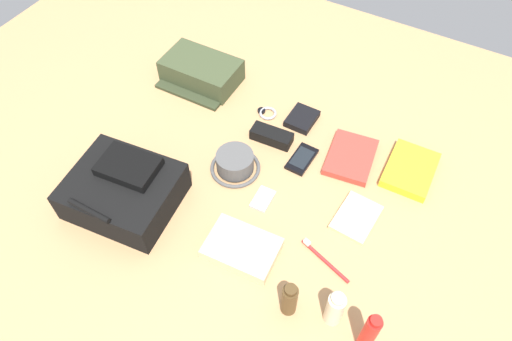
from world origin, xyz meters
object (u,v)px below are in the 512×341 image
object	(u,v)px
backpack	(124,190)
notepad	(356,218)
travel_guidebook	(351,157)
toothbrush	(322,258)
cell_phone	(302,159)
paperback_novel	(410,170)
folded_towel	(242,248)
wallet	(302,119)
bucket_hat	(235,163)
sunscreen_spray	(369,333)
sunglasses_case	(272,136)
toiletry_pouch	(201,72)
lotion_bottle	(335,309)
wristwatch	(267,113)
cologne_bottle	(289,299)
media_player	(263,199)

from	to	relation	value
backpack	notepad	distance (m)	0.70
travel_guidebook	toothbrush	world-z (taller)	travel_guidebook
cell_phone	paperback_novel	bearing A→B (deg)	-159.09
notepad	folded_towel	distance (m)	0.35
toothbrush	wallet	size ratio (longest dim) A/B	1.52
notepad	bucket_hat	bearing A→B (deg)	5.47
sunscreen_spray	sunglasses_case	distance (m)	0.72
toiletry_pouch	sunscreen_spray	world-z (taller)	sunscreen_spray
paperback_novel	folded_towel	bearing A→B (deg)	57.23
lotion_bottle	notepad	size ratio (longest dim) A/B	0.88
cell_phone	sunglasses_case	distance (m)	0.13
bucket_hat	wristwatch	size ratio (longest dim) A/B	2.28
cell_phone	backpack	bearing A→B (deg)	45.66
cologne_bottle	wallet	world-z (taller)	cologne_bottle
bucket_hat	wristwatch	distance (m)	0.27
bucket_hat	wallet	world-z (taller)	bucket_hat
backpack	cell_phone	distance (m)	0.57
bucket_hat	lotion_bottle	distance (m)	0.56
media_player	sunglasses_case	xyz separation A→B (m)	(0.09, -0.23, 0.01)
wallet	cologne_bottle	bearing A→B (deg)	113.70
paperback_novel	cell_phone	bearing A→B (deg)	20.91
backpack	toiletry_pouch	xyz separation A→B (m)	(0.10, -0.57, -0.02)
notepad	folded_towel	world-z (taller)	folded_towel
media_player	wallet	world-z (taller)	wallet
backpack	cologne_bottle	world-z (taller)	backpack
wristwatch	bucket_hat	bearing A→B (deg)	96.00
toothbrush	folded_towel	bearing A→B (deg)	22.91
lotion_bottle	paperback_novel	distance (m)	0.56
travel_guidebook	bucket_hat	bearing A→B (deg)	35.18
wristwatch	backpack	bearing A→B (deg)	69.75
cologne_bottle	folded_towel	distance (m)	0.21
cell_phone	sunglasses_case	xyz separation A→B (m)	(0.13, -0.03, 0.01)
paperback_novel	travel_guidebook	bearing A→B (deg)	12.81
sunscreen_spray	media_player	world-z (taller)	sunscreen_spray
wristwatch	folded_towel	xyz separation A→B (m)	(-0.20, 0.51, 0.01)
toothbrush	wristwatch	bearing A→B (deg)	-46.10
bucket_hat	cell_phone	size ratio (longest dim) A/B	1.31
sunscreen_spray	toothbrush	world-z (taller)	sunscreen_spray
sunscreen_spray	sunglasses_case	world-z (taller)	sunscreen_spray
lotion_bottle	travel_guidebook	distance (m)	0.54
backpack	wristwatch	size ratio (longest dim) A/B	4.72
lotion_bottle	wristwatch	bearing A→B (deg)	-48.59
cell_phone	wallet	size ratio (longest dim) A/B	1.12
sunscreen_spray	paperback_novel	xyz separation A→B (m)	(0.07, -0.58, -0.07)
backpack	sunscreen_spray	size ratio (longest dim) A/B	1.93
notepad	sunglasses_case	distance (m)	0.40
cologne_bottle	wallet	size ratio (longest dim) A/B	1.15
toothbrush	sunglasses_case	distance (m)	0.46
lotion_bottle	toothbrush	world-z (taller)	lotion_bottle
cologne_bottle	media_player	size ratio (longest dim) A/B	1.47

